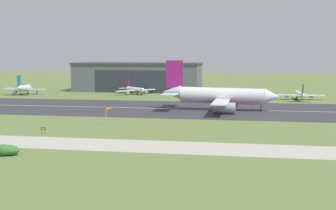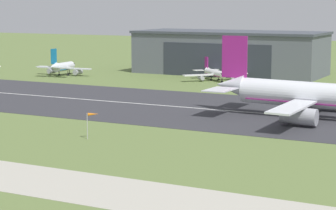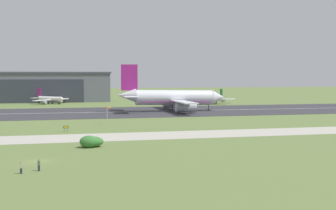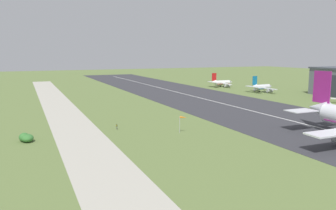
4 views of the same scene
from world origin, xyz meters
name	(u,v)px [view 1 (image 1 of 4)]	position (x,y,z in m)	size (l,w,h in m)	color
ground_plane	(42,127)	(0.00, 49.42, 0.00)	(746.64, 746.64, 0.00)	olive
runway_strip	(98,107)	(0.00, 98.84, 0.03)	(506.64, 53.36, 0.06)	#333338
runway_centreline	(98,107)	(0.00, 98.84, 0.07)	(455.98, 0.70, 0.01)	silver
taxiway_road	(0,141)	(0.00, 27.36, 0.03)	(379.98, 13.85, 0.05)	#B2AD9E
hangar_building	(138,77)	(-3.65, 178.94, 7.89)	(69.34, 27.70, 15.75)	slate
airplane_landing	(221,96)	(47.33, 97.67, 5.12)	(42.69, 45.93, 18.12)	silver
airplane_parked_west	(135,90)	(0.14, 156.45, 2.42)	(18.61, 18.92, 7.49)	white
airplane_parked_centre	(300,95)	(79.41, 141.97, 2.38)	(22.60, 22.03, 7.56)	white
airplane_parked_east	(24,88)	(-54.96, 146.10, 3.04)	(21.88, 16.81, 10.03)	silver
shrub_clump	(6,150)	(9.46, 13.30, 1.10)	(4.73, 3.70, 2.36)	#387533
windsock_pole	(109,110)	(17.85, 56.12, 4.49)	(1.87, 1.84, 5.06)	#B7B7BC
runway_sign	(43,129)	(5.26, 39.36, 1.12)	(1.20, 0.13, 1.54)	#4C4C51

